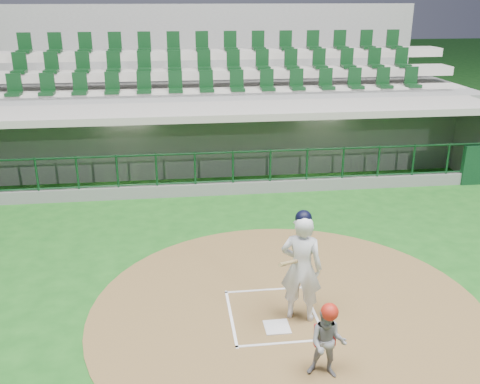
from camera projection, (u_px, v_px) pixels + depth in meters
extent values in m
plane|color=#164F16|center=(270.00, 306.00, 9.84)|extent=(120.00, 120.00, 0.00)
cylinder|color=brown|center=(288.00, 311.00, 9.69)|extent=(7.20, 7.20, 0.01)
cube|color=silver|center=(277.00, 327.00, 9.19)|extent=(0.43, 0.43, 0.02)
cube|color=white|center=(231.00, 317.00, 9.47)|extent=(0.05, 1.80, 0.01)
cube|color=white|center=(314.00, 311.00, 9.65)|extent=(0.05, 1.80, 0.01)
cube|color=silver|center=(265.00, 290.00, 10.35)|extent=(1.55, 0.05, 0.01)
cube|color=silver|center=(282.00, 343.00, 8.77)|extent=(1.55, 0.05, 0.01)
cube|color=gray|center=(228.00, 193.00, 17.01)|extent=(15.00, 3.00, 0.10)
cube|color=slate|center=(222.00, 138.00, 18.02)|extent=(15.00, 0.20, 2.70)
cube|color=#AEA99A|center=(223.00, 132.00, 17.82)|extent=(13.50, 0.04, 0.90)
cube|color=slate|center=(456.00, 143.00, 17.41)|extent=(0.20, 3.00, 2.70)
cube|color=gray|center=(228.00, 106.00, 15.79)|extent=(15.40, 3.50, 0.20)
cube|color=slate|center=(233.00, 189.00, 15.33)|extent=(15.00, 0.15, 0.40)
cube|color=black|center=(233.00, 136.00, 14.78)|extent=(15.00, 0.01, 0.95)
cube|color=brown|center=(224.00, 175.00, 17.90)|extent=(12.75, 0.40, 0.45)
cube|color=white|center=(126.00, 111.00, 15.72)|extent=(1.30, 0.35, 0.04)
cube|color=white|center=(324.00, 106.00, 16.42)|extent=(1.30, 0.35, 0.04)
imported|color=#B01613|center=(48.00, 167.00, 16.77)|extent=(1.20, 0.96, 1.62)
imported|color=#AB121A|center=(160.00, 164.00, 17.20)|extent=(0.95, 0.52, 1.54)
imported|color=#AA121C|center=(243.00, 159.00, 17.70)|extent=(0.84, 0.65, 1.54)
imported|color=#9E1114|center=(357.00, 157.00, 17.87)|extent=(1.50, 0.70, 1.55)
cube|color=gray|center=(218.00, 119.00, 19.45)|extent=(17.00, 6.50, 2.50)
cube|color=#ADA99C|center=(221.00, 94.00, 17.65)|extent=(16.60, 0.95, 0.30)
cube|color=#ABA49A|center=(219.00, 73.00, 18.35)|extent=(16.60, 0.95, 0.30)
cube|color=#AFA89E|center=(216.00, 54.00, 19.04)|extent=(16.60, 0.95, 0.30)
cube|color=gray|center=(210.00, 68.00, 22.09)|extent=(17.00, 0.25, 5.05)
imported|color=silver|center=(301.00, 268.00, 9.14)|extent=(0.84, 0.70, 1.97)
sphere|color=black|center=(304.00, 218.00, 8.82)|extent=(0.28, 0.28, 0.28)
cylinder|color=#9E7E48|center=(291.00, 262.00, 8.79)|extent=(0.58, 0.79, 0.39)
imported|color=gray|center=(328.00, 343.00, 7.84)|extent=(0.67, 0.60, 1.15)
sphere|color=#B12013|center=(330.00, 312.00, 7.66)|extent=(0.26, 0.26, 0.26)
cube|color=#A9121B|center=(325.00, 335.00, 7.97)|extent=(0.32, 0.10, 0.35)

